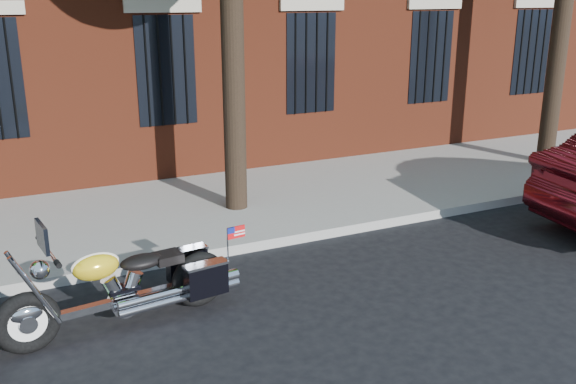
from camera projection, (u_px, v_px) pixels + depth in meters
name	position (u px, v px, depth m)	size (l,w,h in m)	color
ground	(283.00, 290.00, 8.07)	(120.00, 120.00, 0.00)	black
curb	(243.00, 247.00, 9.24)	(40.00, 0.16, 0.15)	gray
sidewalk	(202.00, 209.00, 10.86)	(40.00, 3.60, 0.15)	gray
motorcycle	(131.00, 287.00, 7.09)	(2.76, 0.97, 1.38)	black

